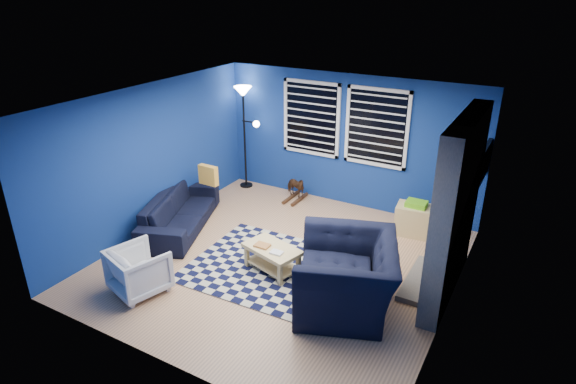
% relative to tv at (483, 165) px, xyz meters
% --- Properties ---
extents(floor, '(5.00, 5.00, 0.00)m').
position_rel_tv_xyz_m(floor, '(-2.45, -2.00, -1.40)').
color(floor, tan).
rests_on(floor, ground).
extents(ceiling, '(5.00, 5.00, 0.00)m').
position_rel_tv_xyz_m(ceiling, '(-2.45, -2.00, 1.10)').
color(ceiling, white).
rests_on(ceiling, wall_back).
extents(wall_back, '(5.00, 0.00, 5.00)m').
position_rel_tv_xyz_m(wall_back, '(-2.45, 0.50, -0.15)').
color(wall_back, navy).
rests_on(wall_back, floor).
extents(wall_left, '(0.00, 5.00, 5.00)m').
position_rel_tv_xyz_m(wall_left, '(-4.95, -2.00, -0.15)').
color(wall_left, navy).
rests_on(wall_left, floor).
extents(wall_right, '(0.00, 5.00, 5.00)m').
position_rel_tv_xyz_m(wall_right, '(0.05, -2.00, -0.15)').
color(wall_right, navy).
rests_on(wall_right, floor).
extents(fireplace, '(0.65, 2.00, 2.50)m').
position_rel_tv_xyz_m(fireplace, '(-0.09, -1.50, -0.20)').
color(fireplace, gray).
rests_on(fireplace, floor).
extents(window_left, '(1.17, 0.06, 1.42)m').
position_rel_tv_xyz_m(window_left, '(-3.20, 0.46, 0.20)').
color(window_left, black).
rests_on(window_left, wall_back).
extents(window_right, '(1.17, 0.06, 1.42)m').
position_rel_tv_xyz_m(window_right, '(-1.90, 0.46, 0.20)').
color(window_right, black).
rests_on(window_right, wall_back).
extents(tv, '(0.07, 1.00, 0.58)m').
position_rel_tv_xyz_m(tv, '(0.00, 0.00, 0.00)').
color(tv, black).
rests_on(tv, wall_right).
extents(rug, '(2.57, 2.09, 0.02)m').
position_rel_tv_xyz_m(rug, '(-2.41, -2.22, -1.39)').
color(rug, black).
rests_on(rug, floor).
extents(sofa, '(2.26, 1.53, 0.61)m').
position_rel_tv_xyz_m(sofa, '(-4.55, -1.88, -1.09)').
color(sofa, black).
rests_on(sofa, floor).
extents(armchair_big, '(1.79, 1.69, 0.94)m').
position_rel_tv_xyz_m(armchair_big, '(-1.15, -2.52, -0.93)').
color(armchair_big, black).
rests_on(armchair_big, floor).
extents(armchair_bent, '(0.88, 0.89, 0.65)m').
position_rel_tv_xyz_m(armchair_bent, '(-3.77, -3.61, -1.07)').
color(armchair_bent, gray).
rests_on(armchair_bent, floor).
extents(rocking_horse, '(0.37, 0.56, 0.43)m').
position_rel_tv_xyz_m(rocking_horse, '(-3.35, 0.13, -1.11)').
color(rocking_horse, '#472A16').
rests_on(rocking_horse, floor).
extents(coffee_table, '(0.95, 0.70, 0.43)m').
position_rel_tv_xyz_m(coffee_table, '(-2.43, -2.29, -1.11)').
color(coffee_table, '#D4BA77').
rests_on(coffee_table, rug).
extents(cabinet, '(0.67, 0.49, 0.61)m').
position_rel_tv_xyz_m(cabinet, '(-0.91, -0.11, -1.13)').
color(cabinet, '#D4BA77').
rests_on(cabinet, floor).
extents(floor_lamp, '(0.57, 0.35, 2.10)m').
position_rel_tv_xyz_m(floor_lamp, '(-4.57, 0.25, 0.32)').
color(floor_lamp, black).
rests_on(floor_lamp, floor).
extents(throw_pillow, '(0.38, 0.13, 0.36)m').
position_rel_tv_xyz_m(throw_pillow, '(-4.40, -1.22, -0.61)').
color(throw_pillow, gold).
rests_on(throw_pillow, sofa).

